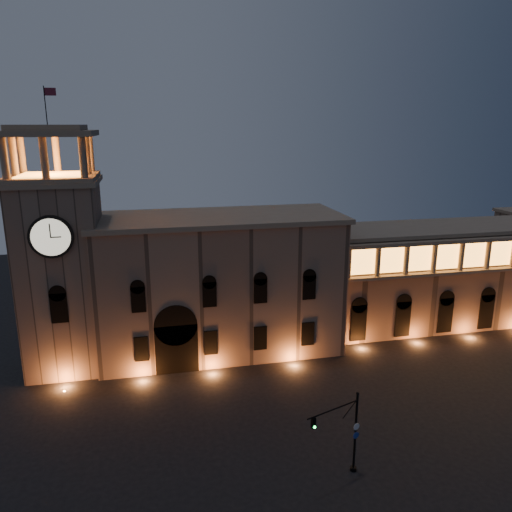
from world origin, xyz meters
The scene contains 5 objects.
ground centered at (0.00, 0.00, 0.00)m, with size 160.00×160.00×0.00m, color black.
government_building centered at (-2.08, 21.93, 8.77)m, with size 30.80×12.80×17.60m.
clock_tower centered at (-20.50, 20.98, 12.50)m, with size 9.80×9.80×32.40m.
colonnade_wing centered at (32.00, 23.92, 7.33)m, with size 40.60×11.50×14.50m.
traffic_light centered at (4.59, -4.83, 3.91)m, with size 5.15×2.10×7.45m.
Camera 1 is at (-10.38, -38.16, 28.48)m, focal length 35.00 mm.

